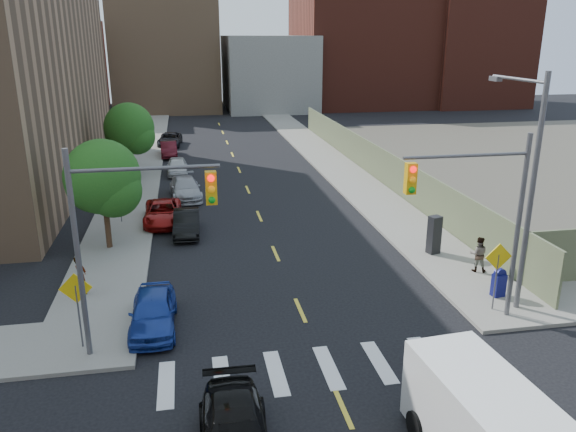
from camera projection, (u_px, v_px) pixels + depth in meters
name	position (u px, v px, depth m)	size (l,w,h in m)	color
sidewalk_nw	(145.00, 149.00, 51.69)	(3.50, 73.00, 0.15)	gray
sidewalk_ne	(309.00, 144.00, 54.35)	(3.50, 73.00, 0.15)	gray
fence_north	(373.00, 160.00, 41.68)	(0.12, 44.00, 2.50)	#6A6F4E
gravel_lot	(574.00, 161.00, 47.09)	(36.00, 42.00, 0.06)	#595447
bg_bldg_west	(43.00, 67.00, 74.08)	(14.00, 18.00, 12.00)	#592319
bg_bldg_midwest	(166.00, 54.00, 78.23)	(14.00, 16.00, 15.00)	#8C6B4C
bg_bldg_center	(268.00, 73.00, 79.54)	(12.00, 16.00, 10.00)	gray
bg_bldg_east	(359.00, 50.00, 82.89)	(18.00, 18.00, 16.00)	#592319
bg_bldg_fareast	(467.00, 43.00, 83.46)	(14.00, 16.00, 18.00)	#592319
smokestack	(495.00, 7.00, 82.60)	(1.80, 1.80, 28.00)	#8C6B4C
signal_nw	(126.00, 225.00, 17.41)	(4.59, 0.30, 7.00)	#59595E
signal_ne	(481.00, 205.00, 19.46)	(4.59, 0.30, 7.00)	#59595E
streetlight_ne	(527.00, 177.00, 20.47)	(0.25, 3.70, 9.00)	#59595E
warn_sign_nw	(77.00, 297.00, 18.35)	(1.06, 0.06, 2.83)	#59595E
warn_sign_ne	(498.00, 264.00, 20.92)	(1.06, 0.06, 2.83)	#59595E
warn_sign_midwest	(119.00, 190.00, 30.98)	(1.06, 0.06, 2.83)	#59595E
tree_west_near	(103.00, 181.00, 26.78)	(3.66, 3.64, 5.52)	#332114
tree_west_far	(129.00, 131.00, 40.82)	(3.66, 3.64, 5.52)	#332114
parked_car_blue	(153.00, 311.00, 20.17)	(1.60, 3.99, 1.36)	navy
parked_car_black	(187.00, 223.00, 29.82)	(1.34, 3.83, 1.26)	black
parked_car_red	(163.00, 213.00, 31.56)	(2.05, 4.44, 1.24)	maroon
parked_car_silver	(185.00, 188.00, 36.41)	(1.85, 4.55, 1.32)	#9D9FA4
parked_car_white	(177.00, 166.00, 42.65)	(1.50, 3.73, 1.27)	silver
parked_car_maroon	(169.00, 149.00, 48.77)	(1.36, 3.90, 1.28)	#460E15
parked_car_grey	(170.00, 139.00, 53.55)	(2.04, 4.42, 1.23)	black
cargo_van	(488.00, 428.00, 13.31)	(2.52, 5.40, 2.41)	white
mailbox	(499.00, 283.00, 22.40)	(0.54, 0.44, 1.19)	#0F125B
payphone	(434.00, 235.00, 26.72)	(0.55, 0.45, 1.85)	black
pedestrian_west	(81.00, 276.00, 22.34)	(0.61, 0.40, 1.69)	gray
pedestrian_east	(478.00, 254.00, 24.69)	(0.78, 0.61, 1.60)	gray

